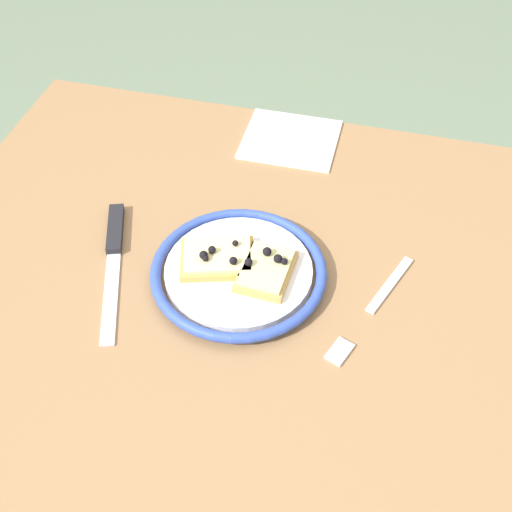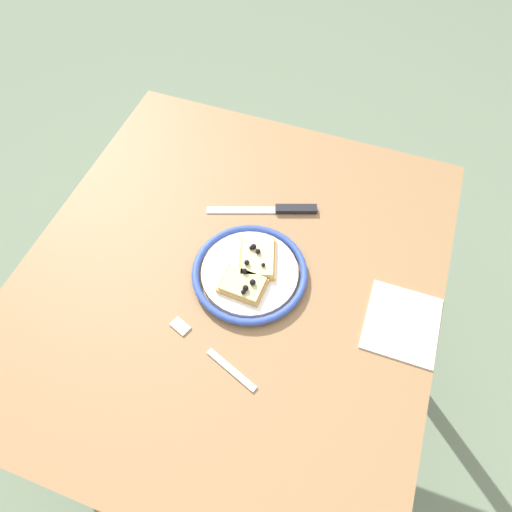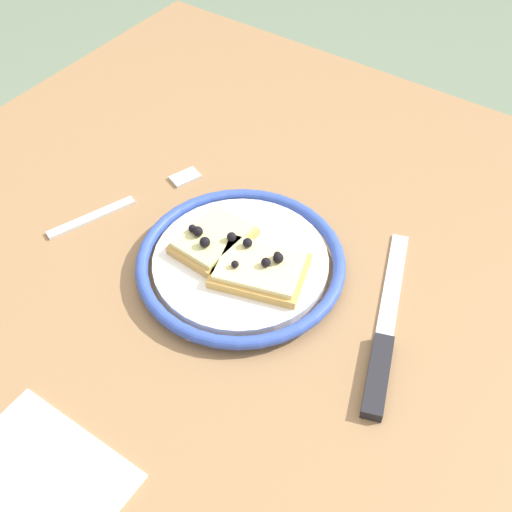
# 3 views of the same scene
# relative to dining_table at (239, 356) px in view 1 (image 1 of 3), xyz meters

# --- Properties ---
(dining_table) EXTENTS (0.91, 0.82, 0.77)m
(dining_table) POSITION_rel_dining_table_xyz_m (0.00, 0.00, 0.00)
(dining_table) COLOR #936D47
(dining_table) RESTS_ON ground_plane
(plate) EXTENTS (0.23, 0.23, 0.02)m
(plate) POSITION_rel_dining_table_xyz_m (0.01, -0.04, 0.13)
(plate) COLOR white
(plate) RESTS_ON dining_table
(pizza_slice_near) EXTENTS (0.11, 0.10, 0.03)m
(pizza_slice_near) POSITION_rel_dining_table_xyz_m (0.04, -0.04, 0.15)
(pizza_slice_near) COLOR tan
(pizza_slice_near) RESTS_ON plate
(pizza_slice_far) EXTENTS (0.07, 0.09, 0.03)m
(pizza_slice_far) POSITION_rel_dining_table_xyz_m (-0.03, -0.04, 0.15)
(pizza_slice_far) COLOR tan
(pizza_slice_far) RESTS_ON plate
(knife) EXTENTS (0.10, 0.23, 0.01)m
(knife) POSITION_rel_dining_table_xyz_m (0.19, -0.05, 0.12)
(knife) COLOR silver
(knife) RESTS_ON dining_table
(fork) EXTENTS (0.09, 0.19, 0.00)m
(fork) POSITION_rel_dining_table_xyz_m (-0.17, -0.03, 0.12)
(fork) COLOR silver
(fork) RESTS_ON dining_table
(napkin) EXTENTS (0.15, 0.13, 0.00)m
(napkin) POSITION_rel_dining_table_xyz_m (0.01, -0.34, 0.12)
(napkin) COLOR white
(napkin) RESTS_ON dining_table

